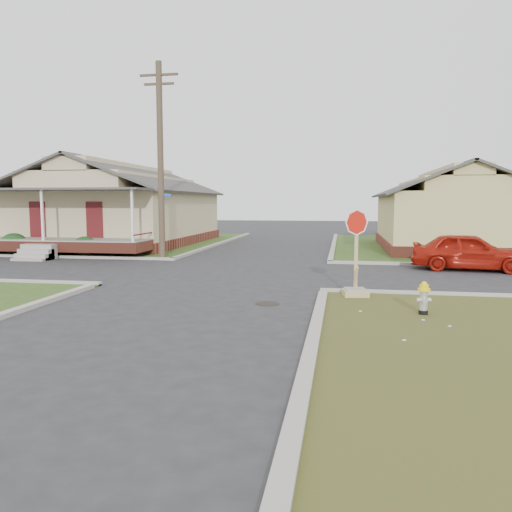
% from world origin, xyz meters
% --- Properties ---
extents(ground, '(120.00, 120.00, 0.00)m').
position_xyz_m(ground, '(0.00, 0.00, 0.00)').
color(ground, '#272729').
rests_on(ground, ground).
extents(verge_far_left, '(19.00, 19.00, 0.05)m').
position_xyz_m(verge_far_left, '(-13.00, 18.00, 0.03)').
color(verge_far_left, '#2C4619').
rests_on(verge_far_left, ground).
extents(curbs, '(80.00, 40.00, 0.12)m').
position_xyz_m(curbs, '(0.00, 5.00, 0.00)').
color(curbs, '#A29F93').
rests_on(curbs, ground).
extents(manhole, '(0.64, 0.64, 0.01)m').
position_xyz_m(manhole, '(2.20, -0.50, 0.01)').
color(manhole, black).
rests_on(manhole, ground).
extents(corner_house, '(10.10, 15.50, 5.30)m').
position_xyz_m(corner_house, '(-10.00, 16.68, 2.28)').
color(corner_house, brown).
rests_on(corner_house, ground).
extents(side_house_yellow, '(7.60, 11.60, 4.70)m').
position_xyz_m(side_house_yellow, '(10.00, 16.50, 2.19)').
color(side_house_yellow, brown).
rests_on(side_house_yellow, ground).
extents(utility_pole, '(1.80, 0.28, 9.00)m').
position_xyz_m(utility_pole, '(-4.20, 8.90, 4.66)').
color(utility_pole, '#463728').
rests_on(utility_pole, ground).
extents(fire_hydrant, '(0.29, 0.29, 0.78)m').
position_xyz_m(fire_hydrant, '(6.02, -1.29, 0.48)').
color(fire_hydrant, black).
rests_on(fire_hydrant, ground).
extents(stop_sign, '(0.69, 0.67, 2.43)m').
position_xyz_m(stop_sign, '(4.50, 0.81, 0.57)').
color(stop_sign, tan).
rests_on(stop_sign, ground).
extents(red_sedan, '(4.56, 2.39, 1.48)m').
position_xyz_m(red_sedan, '(9.03, 7.33, 0.74)').
color(red_sedan, '#A0160B').
rests_on(red_sedan, ground).
extents(hedge_left, '(1.41, 1.16, 1.08)m').
position_xyz_m(hedge_left, '(-12.28, 9.42, 0.59)').
color(hedge_left, '#163E17').
rests_on(hedge_left, verge_far_left).
extents(hedge_right, '(1.31, 1.07, 1.00)m').
position_xyz_m(hedge_right, '(-8.29, 9.23, 0.55)').
color(hedge_right, '#163E17').
rests_on(hedge_right, verge_far_left).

